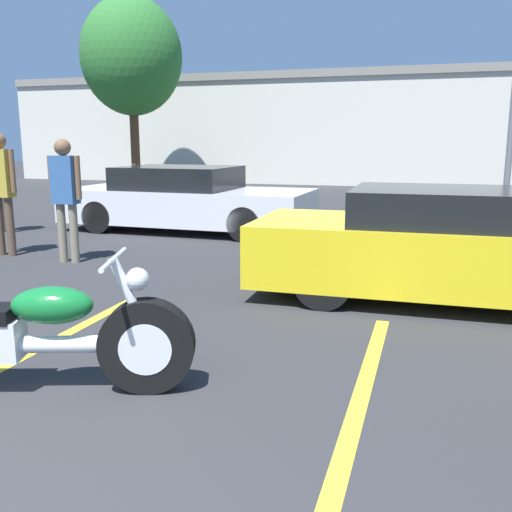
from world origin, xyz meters
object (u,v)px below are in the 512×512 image
(spectator_far_lot, at_px, (65,190))
(show_car_hood_open, at_px, (468,246))
(spectator_near_motorcycle, at_px, (2,182))
(tree_background, at_px, (132,57))
(spectator_midground, at_px, (1,182))
(motorcycle, at_px, (15,337))
(parked_car_left_row, at_px, (186,200))

(spectator_far_lot, bearing_deg, show_car_hood_open, -4.90)
(show_car_hood_open, relative_size, spectator_near_motorcycle, 2.82)
(tree_background, distance_m, spectator_midground, 12.76)
(spectator_midground, relative_size, spectator_far_lot, 1.05)
(motorcycle, distance_m, parked_car_left_row, 7.38)
(motorcycle, relative_size, show_car_hood_open, 0.52)
(spectator_midground, bearing_deg, motorcycle, -48.80)
(motorcycle, distance_m, spectator_midground, 5.36)
(parked_car_left_row, distance_m, spectator_near_motorcycle, 3.47)
(tree_background, relative_size, show_car_hood_open, 1.44)
(spectator_near_motorcycle, xyz_separation_m, spectator_far_lot, (2.82, -2.01, 0.08))
(parked_car_left_row, distance_m, spectator_far_lot, 3.34)
(motorcycle, distance_m, spectator_far_lot, 4.52)
(tree_background, xyz_separation_m, motorcycle, (7.62, -15.57, -4.20))
(tree_background, distance_m, spectator_far_lot, 13.36)
(show_car_hood_open, bearing_deg, spectator_midground, 173.99)
(motorcycle, relative_size, spectator_midground, 1.30)
(show_car_hood_open, distance_m, spectator_midground, 6.64)
(show_car_hood_open, xyz_separation_m, spectator_far_lot, (-5.37, 0.46, 0.44))
(parked_car_left_row, height_order, spectator_far_lot, spectator_far_lot)
(motorcycle, bearing_deg, tree_background, 97.81)
(motorcycle, height_order, spectator_midground, spectator_midground)
(show_car_hood_open, height_order, spectator_far_lot, show_car_hood_open)
(tree_background, height_order, spectator_midground, tree_background)
(spectator_midground, bearing_deg, show_car_hood_open, -5.32)
(spectator_midground, xyz_separation_m, spectator_far_lot, (1.23, -0.15, -0.07))
(tree_background, height_order, spectator_near_motorcycle, tree_background)
(parked_car_left_row, bearing_deg, motorcycle, -73.79)
(tree_background, xyz_separation_m, parked_car_left_row, (5.74, -8.44, -4.01))
(motorcycle, xyz_separation_m, show_car_hood_open, (3.09, 3.39, 0.21))
(spectator_near_motorcycle, bearing_deg, spectator_midground, -49.34)
(tree_background, height_order, parked_car_left_row, tree_background)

